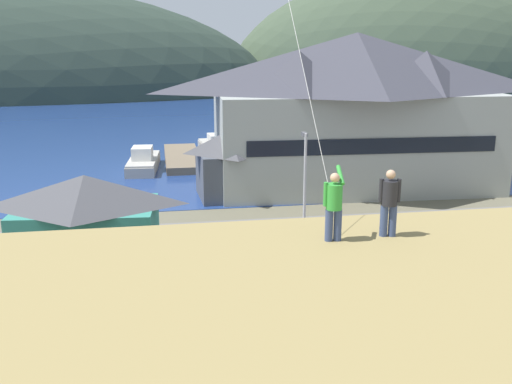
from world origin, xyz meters
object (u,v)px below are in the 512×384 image
at_px(moored_boat_outer_mooring, 217,148).
at_px(person_kite_flyer, 334,204).
at_px(moored_boat_wharfside, 143,162).
at_px(person_companion, 389,201).
at_px(parked_car_back_row_right, 276,308).
at_px(storage_shed_near_lot, 88,229).
at_px(parked_car_back_row_left, 150,315).
at_px(wharf_dock, 182,158).
at_px(parked_car_mid_row_far, 405,247).
at_px(parking_light_pole, 305,179).
at_px(harbor_lodge, 355,107).
at_px(parked_car_corner_spot, 385,288).
at_px(storage_shed_waterside, 230,163).

height_order(moored_boat_outer_mooring, person_kite_flyer, person_kite_flyer).
distance_m(moored_boat_wharfside, person_companion, 39.69).
bearing_deg(moored_boat_outer_mooring, moored_boat_wharfside, -140.16).
bearing_deg(parked_car_back_row_right, person_kite_flyer, -90.37).
relative_size(storage_shed_near_lot, parked_car_back_row_left, 1.64).
height_order(parked_car_back_row_left, person_kite_flyer, person_kite_flyer).
xyz_separation_m(wharf_dock, person_companion, (3.52, -41.54, 6.88)).
distance_m(parked_car_mid_row_far, parked_car_back_row_right, 9.72).
bearing_deg(parked_car_back_row_left, moored_boat_wharfside, 91.45).
xyz_separation_m(person_kite_flyer, person_companion, (1.49, 0.11, -0.02)).
bearing_deg(person_companion, parking_light_pole, 82.49).
bearing_deg(harbor_lodge, parked_car_corner_spot, -105.22).
height_order(harbor_lodge, moored_boat_outer_mooring, harbor_lodge).
bearing_deg(moored_boat_outer_mooring, harbor_lodge, -58.86).
bearing_deg(person_companion, storage_shed_waterside, 91.32).
bearing_deg(parked_car_mid_row_far, parked_car_back_row_left, -156.51).
bearing_deg(storage_shed_waterside, parked_car_back_row_left, -105.34).
xyz_separation_m(harbor_lodge, parking_light_pole, (-7.01, -12.10, -2.59)).
bearing_deg(parked_car_back_row_left, wharf_dock, 85.36).
bearing_deg(parked_car_corner_spot, parked_car_mid_row_far, 57.80).
xyz_separation_m(moored_boat_wharfside, person_kite_flyer, (5.61, -38.61, 6.53)).
distance_m(storage_shed_waterside, person_companion, 28.23).
relative_size(parking_light_pole, person_kite_flyer, 3.32).
xyz_separation_m(harbor_lodge, person_kite_flyer, (-10.79, -29.55, 0.95)).
relative_size(parked_car_mid_row_far, parking_light_pole, 0.70).
xyz_separation_m(harbor_lodge, parked_car_back_row_right, (-10.74, -22.48, -5.23)).
distance_m(storage_shed_near_lot, person_companion, 16.59).
bearing_deg(person_companion, storage_shed_near_lot, 124.74).
bearing_deg(parked_car_corner_spot, wharf_dock, 101.84).
bearing_deg(moored_boat_outer_mooring, parked_car_back_row_right, -92.45).
bearing_deg(storage_shed_near_lot, moored_boat_outer_mooring, 73.58).
xyz_separation_m(parked_car_back_row_left, person_kite_flyer, (4.82, -7.29, 6.18)).
xyz_separation_m(wharf_dock, parked_car_mid_row_far, (9.91, -28.83, 0.71)).
relative_size(parked_car_corner_spot, parking_light_pole, 0.68).
distance_m(harbor_lodge, person_companion, 30.89).
height_order(parked_car_back_row_right, person_companion, person_companion).
relative_size(parking_light_pole, person_companion, 3.54).
relative_size(wharf_dock, moored_boat_outer_mooring, 1.46).
bearing_deg(parked_car_back_row_right, storage_shed_waterside, 87.80).
height_order(moored_boat_wharfside, parked_car_corner_spot, moored_boat_wharfside).
xyz_separation_m(moored_boat_outer_mooring, parked_car_back_row_right, (-1.61, -37.60, 0.34)).
relative_size(storage_shed_waterside, parked_car_back_row_right, 1.24).
bearing_deg(storage_shed_near_lot, parked_car_corner_spot, -21.77).
distance_m(moored_boat_outer_mooring, parked_car_corner_spot, 36.62).
xyz_separation_m(harbor_lodge, storage_shed_waterside, (-9.94, -1.60, -3.71)).
bearing_deg(parked_car_mid_row_far, harbor_lodge, 80.16).
height_order(storage_shed_near_lot, person_kite_flyer, person_kite_flyer).
height_order(parking_light_pole, person_kite_flyer, person_kite_flyer).
bearing_deg(wharf_dock, moored_boat_outer_mooring, 39.45).
distance_m(parked_car_mid_row_far, parked_car_back_row_left, 13.85).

